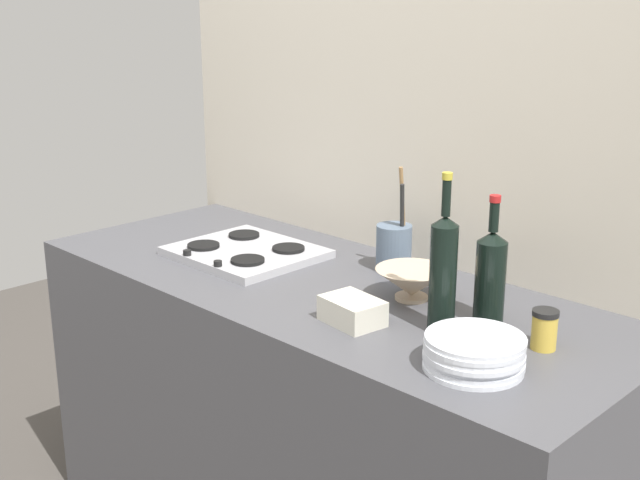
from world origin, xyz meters
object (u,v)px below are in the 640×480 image
at_px(butter_dish, 352,311).
at_px(condiment_jar_front, 544,329).
at_px(plate_stack, 474,353).
at_px(utensil_crock, 394,246).
at_px(wine_bottle_leftmost, 443,271).
at_px(wine_bottle_mid_left, 490,275).
at_px(mixing_bowl, 412,283).
at_px(stovetop_hob, 246,252).

height_order(butter_dish, condiment_jar_front, condiment_jar_front).
xyz_separation_m(plate_stack, utensil_crock, (-0.54, 0.38, 0.03)).
relative_size(plate_stack, condiment_jar_front, 2.42).
height_order(wine_bottle_leftmost, condiment_jar_front, wine_bottle_leftmost).
relative_size(plate_stack, wine_bottle_mid_left, 0.70).
relative_size(mixing_bowl, condiment_jar_front, 2.09).
distance_m(butter_dish, utensil_crock, 0.42).
xyz_separation_m(wine_bottle_leftmost, mixing_bowl, (-0.18, 0.12, -0.10)).
height_order(stovetop_hob, mixing_bowl, mixing_bowl).
relative_size(wine_bottle_leftmost, utensil_crock, 1.24).
bearing_deg(wine_bottle_mid_left, wine_bottle_leftmost, -111.69).
distance_m(wine_bottle_leftmost, utensil_crock, 0.46).
relative_size(plate_stack, wine_bottle_leftmost, 0.58).
distance_m(plate_stack, butter_dish, 0.35).
xyz_separation_m(plate_stack, wine_bottle_mid_left, (-0.12, 0.24, 0.08)).
bearing_deg(condiment_jar_front, wine_bottle_mid_left, 165.49).
relative_size(stovetop_hob, mixing_bowl, 2.15).
distance_m(utensil_crock, condiment_jar_front, 0.62).
bearing_deg(utensil_crock, plate_stack, -35.59).
bearing_deg(wine_bottle_leftmost, condiment_jar_front, 19.14).
bearing_deg(wine_bottle_mid_left, stovetop_hob, -174.95).
distance_m(wine_bottle_mid_left, utensil_crock, 0.44).
bearing_deg(butter_dish, wine_bottle_leftmost, 31.81).
relative_size(utensil_crock, condiment_jar_front, 3.34).
relative_size(stovetop_hob, condiment_jar_front, 4.49).
xyz_separation_m(plate_stack, wine_bottle_leftmost, (-0.17, 0.12, 0.11)).
relative_size(mixing_bowl, butter_dish, 1.32).
bearing_deg(wine_bottle_leftmost, wine_bottle_mid_left, 68.31).
distance_m(wine_bottle_mid_left, mixing_bowl, 0.24).
bearing_deg(plate_stack, utensil_crock, 144.41).
distance_m(stovetop_hob, mixing_bowl, 0.59).
bearing_deg(wine_bottle_leftmost, butter_dish, -148.19).
distance_m(wine_bottle_leftmost, condiment_jar_front, 0.26).
height_order(wine_bottle_mid_left, condiment_jar_front, wine_bottle_mid_left).
bearing_deg(butter_dish, condiment_jar_front, 25.10).
bearing_deg(plate_stack, condiment_jar_front, 75.06).
distance_m(mixing_bowl, butter_dish, 0.23).
xyz_separation_m(wine_bottle_leftmost, condiment_jar_front, (0.22, 0.08, -0.10)).
bearing_deg(mixing_bowl, wine_bottle_leftmost, -32.95).
xyz_separation_m(wine_bottle_leftmost, butter_dish, (-0.18, -0.11, -0.12)).
distance_m(stovetop_hob, plate_stack, 0.95).
xyz_separation_m(butter_dish, utensil_crock, (-0.18, 0.38, 0.04)).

